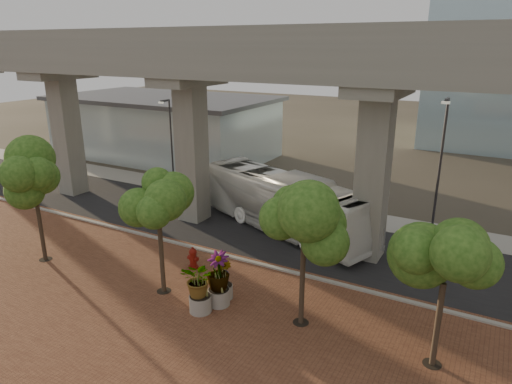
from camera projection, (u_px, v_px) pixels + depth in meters
The scene contains 18 objects.
ground at pixel (257, 247), 27.06m from camera, with size 160.00×160.00×0.00m, color #3A352A.
brick_plaza at pixel (171, 313), 20.39m from camera, with size 70.00×13.00×0.06m, color brown.
asphalt_road at pixel (272, 235), 28.72m from camera, with size 90.00×8.00×0.04m, color black.
curb_strip at pixel (240, 259), 25.37m from camera, with size 70.00×0.25×0.16m, color #9A9890.
far_sidewalk at pixel (306, 209), 33.29m from camera, with size 90.00×3.00×0.06m, color #9A9890.
transit_viaduct at pixel (274, 120), 26.47m from camera, with size 72.00×5.60×12.40m.
station_pavilion at pixel (165, 126), 48.57m from camera, with size 23.00×13.00×6.30m.
transit_bus at pixel (283, 203), 29.08m from camera, with size 3.13×13.35×3.72m, color white.
fire_hydrant at pixel (193, 258), 24.28m from camera, with size 0.60×0.54×1.20m.
planter_front at pixel (199, 282), 20.03m from camera, with size 2.21×2.21×2.43m.
planter_right at pixel (218, 273), 20.55m from camera, with size 2.45×2.45×2.62m.
planter_left at pixel (223, 274), 21.19m from camera, with size 1.91×1.91×2.10m.
street_tree_far_west at pixel (33, 180), 24.00m from camera, with size 3.86×3.86×6.39m.
street_tree_near_west at pixel (158, 199), 20.70m from camera, with size 3.47×3.47×6.34m.
street_tree_near_east at pixel (304, 223), 18.23m from camera, with size 3.75×3.75×6.36m.
street_tree_far_east at pixel (447, 256), 15.73m from camera, with size 3.69×3.69×6.18m.
streetlamp_west at pixel (171, 141), 35.05m from camera, with size 0.37×1.09×7.53m.
streetlamp_east at pixel (440, 161), 26.42m from camera, with size 0.43×1.25×8.64m.
Camera 1 is at (11.88, -21.67, 11.50)m, focal length 32.00 mm.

